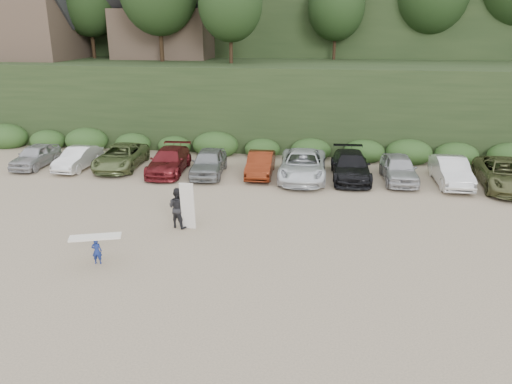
# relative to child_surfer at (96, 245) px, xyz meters

# --- Properties ---
(ground) EXTENTS (120.00, 120.00, 0.00)m
(ground) POSITION_rel_child_surfer_xyz_m (6.31, 2.76, -0.79)
(ground) COLOR tan
(ground) RESTS_ON ground
(parked_cars) EXTENTS (36.47, 6.40, 1.65)m
(parked_cars) POSITION_rel_child_surfer_xyz_m (8.29, 12.64, -0.02)
(parked_cars) COLOR #A7A8AC
(parked_cars) RESTS_ON ground
(child_surfer) EXTENTS (2.01, 1.14, 1.17)m
(child_surfer) POSITION_rel_child_surfer_xyz_m (0.00, 0.00, 0.00)
(child_surfer) COLOR navy
(child_surfer) RESTS_ON ground
(adult_surfer) EXTENTS (1.40, 0.97, 2.24)m
(adult_surfer) POSITION_rel_child_surfer_xyz_m (2.07, 4.03, 0.17)
(adult_surfer) COLOR black
(adult_surfer) RESTS_ON ground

